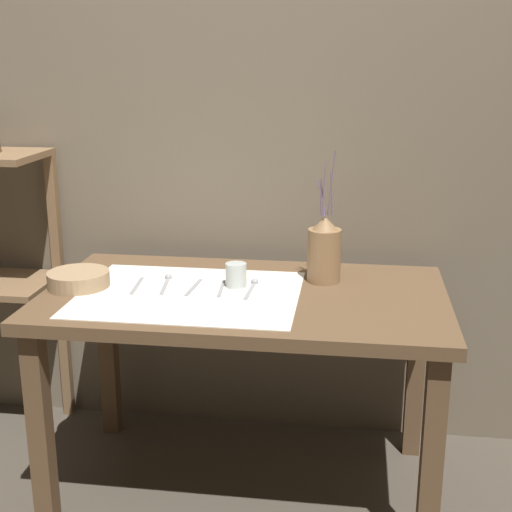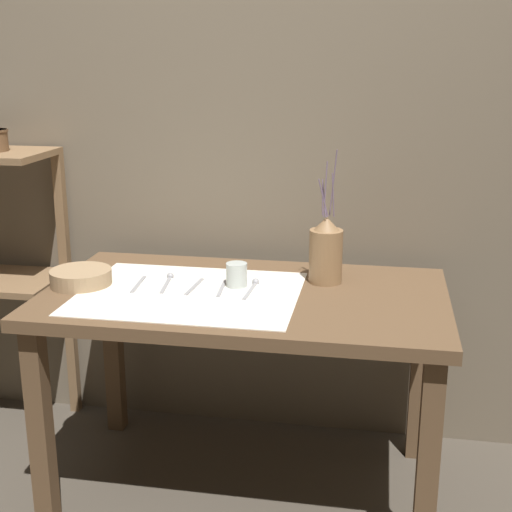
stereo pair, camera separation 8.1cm
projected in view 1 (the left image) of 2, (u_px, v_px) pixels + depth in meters
name	position (u px, v px, depth m)	size (l,w,h in m)	color
ground_plane	(245.00, 486.00, 2.44)	(12.00, 12.00, 0.00)	#473F35
stone_wall_back	(264.00, 119.00, 2.56)	(7.00, 0.06, 2.40)	#6B5E4C
wooden_table	(245.00, 319.00, 2.27)	(1.27, 0.73, 0.70)	brown
linen_cloth	(189.00, 294.00, 2.23)	(0.69, 0.54, 0.00)	silver
pitcher_with_flowers	(324.00, 251.00, 2.33)	(0.11, 0.11, 0.44)	olive
wooden_bowl	(79.00, 279.00, 2.29)	(0.20, 0.20, 0.05)	#9E7F5B
glass_tumbler_near	(236.00, 275.00, 2.28)	(0.07, 0.07, 0.08)	#B7C1BC
fork_outer	(137.00, 286.00, 2.30)	(0.03, 0.17, 0.00)	#939399
spoon_inner	(167.00, 280.00, 2.34)	(0.04, 0.18, 0.02)	#939399
fork_inner	(194.00, 287.00, 2.28)	(0.02, 0.17, 0.00)	#939399
knife_center	(221.00, 288.00, 2.27)	(0.02, 0.17, 0.00)	#939399
spoon_outer	(253.00, 285.00, 2.29)	(0.02, 0.18, 0.02)	#939399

